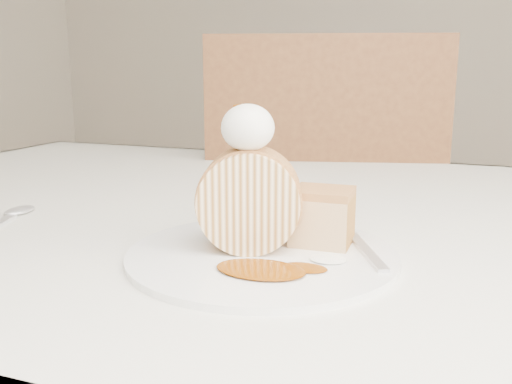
% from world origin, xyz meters
% --- Properties ---
extents(table, '(1.40, 0.90, 0.75)m').
position_xyz_m(table, '(0.00, 0.20, 0.66)').
color(table, beige).
rests_on(table, ground).
extents(chair_far, '(0.57, 0.57, 0.99)m').
position_xyz_m(chair_far, '(-0.06, 0.71, 0.56)').
color(chair_far, brown).
rests_on(chair_far, ground).
extents(plate, '(0.27, 0.27, 0.01)m').
position_xyz_m(plate, '(0.06, 0.01, 0.75)').
color(plate, white).
rests_on(plate, table).
extents(roulade_slice, '(0.11, 0.08, 0.10)m').
position_xyz_m(roulade_slice, '(0.04, 0.02, 0.80)').
color(roulade_slice, beige).
rests_on(roulade_slice, plate).
extents(cake_chunk, '(0.06, 0.05, 0.05)m').
position_xyz_m(cake_chunk, '(0.10, 0.06, 0.78)').
color(cake_chunk, '#C9884C').
rests_on(cake_chunk, plate).
extents(whipped_cream, '(0.05, 0.05, 0.04)m').
position_xyz_m(whipped_cream, '(0.04, 0.02, 0.87)').
color(whipped_cream, white).
rests_on(whipped_cream, roulade_slice).
extents(caramel_drizzle, '(0.03, 0.02, 0.01)m').
position_xyz_m(caramel_drizzle, '(0.04, 0.02, 0.90)').
color(caramel_drizzle, '#713304').
rests_on(caramel_drizzle, whipped_cream).
extents(caramel_pool, '(0.08, 0.06, 0.00)m').
position_xyz_m(caramel_pool, '(0.07, -0.04, 0.76)').
color(caramel_pool, '#713304').
rests_on(caramel_pool, plate).
extents(fork, '(0.09, 0.15, 0.00)m').
position_xyz_m(fork, '(0.15, 0.05, 0.76)').
color(fork, silver).
rests_on(fork, plate).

